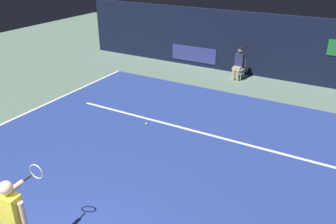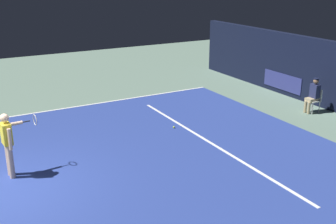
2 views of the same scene
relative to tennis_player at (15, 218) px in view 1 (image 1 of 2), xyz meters
name	(u,v)px [view 1 (image 1 of 2)]	position (x,y,z in m)	size (l,w,h in m)	color
ground_plane	(169,163)	(0.63, 3.93, -0.99)	(34.05, 34.05, 0.00)	slate
court_surface	(169,162)	(0.63, 3.93, -0.98)	(11.17, 10.50, 0.01)	navy
line_sideline_right	(21,115)	(-4.90, 3.93, -0.97)	(0.10, 10.50, 0.01)	white
line_service	(199,132)	(0.63, 5.77, -0.97)	(8.71, 0.10, 0.01)	white
back_wall	(261,45)	(0.63, 11.74, 0.31)	(17.21, 0.33, 2.60)	black
tennis_player	(15,218)	(0.00, 0.00, 0.00)	(0.69, 0.93, 1.73)	beige
line_judge_on_chair	(239,63)	(0.04, 10.82, -0.30)	(0.46, 0.55, 1.32)	white
tennis_ball	(146,124)	(-0.99, 5.40, -0.94)	(0.07, 0.07, 0.07)	#CCE033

